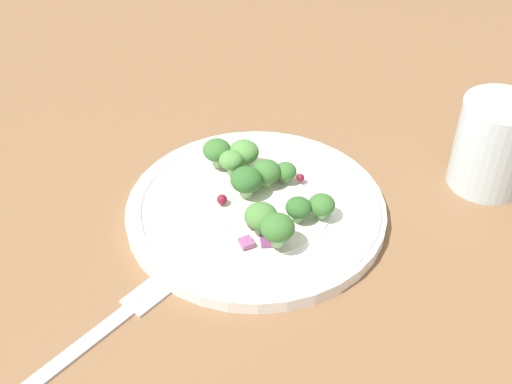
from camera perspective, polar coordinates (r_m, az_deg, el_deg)
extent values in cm
cube|color=brown|center=(61.38, -2.83, -2.79)|extent=(180.00, 180.00, 2.00)
cylinder|color=white|center=(60.40, 0.00, -1.54)|extent=(23.38, 23.38, 1.20)
torus|color=white|center=(60.00, 0.00, -1.11)|extent=(22.51, 22.51, 1.00)
cylinder|color=white|center=(59.94, 0.00, -1.03)|extent=(13.56, 13.56, 0.20)
cylinder|color=#9EC684|center=(63.58, -3.33, 2.72)|extent=(1.00, 1.00, 1.00)
ellipsoid|color=#386B2D|center=(62.87, -3.37, 3.60)|extent=(2.67, 2.67, 2.00)
cylinder|color=#8EB77A|center=(63.56, -1.03, 2.49)|extent=(1.07, 1.07, 1.07)
ellipsoid|color=#4C843D|center=(62.80, -1.04, 3.43)|extent=(2.86, 2.86, 2.15)
cylinder|color=#8EB77A|center=(55.01, 1.82, -4.03)|extent=(1.07, 1.07, 1.07)
ellipsoid|color=#386B2D|center=(54.14, 1.85, -3.05)|extent=(2.85, 2.85, 2.14)
cylinder|color=#8EB77A|center=(62.15, 2.50, 1.12)|extent=(0.78, 0.78, 0.78)
ellipsoid|color=#386B2D|center=(61.58, 2.52, 1.80)|extent=(2.07, 2.07, 1.55)
cylinder|color=#9EC684|center=(58.42, 5.55, -1.99)|extent=(0.88, 0.88, 0.88)
ellipsoid|color=#386B2D|center=(57.72, 5.62, -1.20)|extent=(2.35, 2.35, 1.76)
cylinder|color=#ADD18E|center=(60.41, -0.82, 0.10)|extent=(1.08, 1.08, 1.08)
ellipsoid|color=#2D6028|center=(59.59, -0.83, 1.07)|extent=(2.88, 2.88, 2.16)
cylinder|color=#ADD18E|center=(61.67, 0.87, 0.89)|extent=(1.00, 1.00, 1.00)
ellipsoid|color=#386B2D|center=(60.92, 0.88, 1.78)|extent=(2.67, 2.67, 2.00)
cylinder|color=#9EC684|center=(62.28, -2.18, 1.97)|extent=(0.86, 0.86, 0.86)
ellipsoid|color=#4C843D|center=(61.65, -2.20, 2.73)|extent=(2.30, 2.30, 1.72)
cylinder|color=#8EB77A|center=(57.92, 3.61, -2.10)|extent=(0.85, 0.85, 0.85)
ellipsoid|color=#2D6028|center=(57.25, 3.65, -1.34)|extent=(2.28, 2.28, 1.71)
cylinder|color=#8EB77A|center=(56.58, 0.42, -3.04)|extent=(1.06, 1.06, 1.06)
ellipsoid|color=#477A38|center=(55.73, 0.43, -2.07)|extent=(2.83, 2.83, 2.12)
sphere|color=maroon|center=(56.83, -0.42, -2.76)|extent=(0.72, 0.72, 0.72)
sphere|color=#4C0A14|center=(58.98, -2.60, -0.96)|extent=(0.89, 0.89, 0.89)
sphere|color=maroon|center=(59.62, -3.28, -0.49)|extent=(0.94, 0.94, 0.94)
sphere|color=maroon|center=(61.76, 3.82, 1.22)|extent=(0.75, 0.75, 0.75)
sphere|color=maroon|center=(63.41, -2.70, 2.49)|extent=(0.79, 0.79, 0.79)
cube|color=#934C84|center=(55.57, -0.84, -4.34)|extent=(1.57, 1.59, 0.43)
cube|color=#843D75|center=(55.97, 0.90, -4.25)|extent=(1.31, 1.55, 0.44)
cube|color=#A35B93|center=(62.39, 2.34, 1.37)|extent=(1.26, 1.23, 0.34)
cube|color=silver|center=(51.32, -17.24, -14.33)|extent=(8.52, 13.60, 0.50)
cube|color=silver|center=(54.28, -9.33, -8.69)|extent=(3.88, 4.32, 0.50)
cylinder|color=silver|center=(65.61, 19.61, 3.83)|extent=(7.09, 7.09, 8.82)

